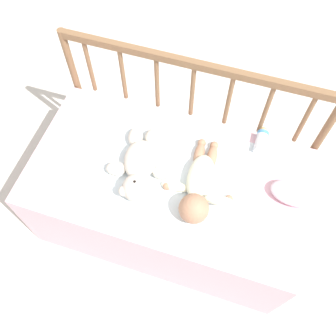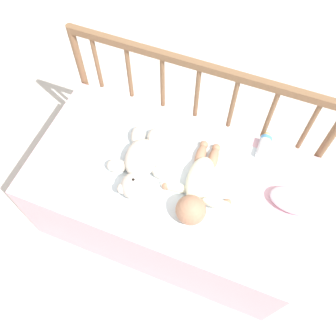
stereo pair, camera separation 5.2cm
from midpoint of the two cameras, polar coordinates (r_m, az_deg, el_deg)
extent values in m
plane|color=silver|center=(2.18, -0.72, -7.46)|extent=(12.00, 12.00, 0.00)
cube|color=#EDB7C6|center=(1.95, -0.80, -4.65)|extent=(1.29, 0.70, 0.51)
cylinder|color=brown|center=(2.16, -13.95, 10.90)|extent=(0.04, 0.04, 0.87)
cylinder|color=brown|center=(1.99, 20.21, 2.04)|extent=(0.04, 0.04, 0.87)
cube|color=brown|center=(1.66, 3.15, 15.48)|extent=(1.26, 0.03, 0.04)
cylinder|color=brown|center=(1.94, -12.61, 14.78)|extent=(0.02, 0.02, 0.32)
cylinder|color=brown|center=(1.88, -7.69, 13.83)|extent=(0.02, 0.02, 0.32)
cylinder|color=brown|center=(1.83, -2.51, 12.72)|extent=(0.02, 0.02, 0.32)
cylinder|color=brown|center=(1.79, 2.87, 11.44)|extent=(0.02, 0.02, 0.32)
cylinder|color=brown|center=(1.77, 8.36, 10.03)|extent=(0.02, 0.02, 0.32)
cylinder|color=brown|center=(1.77, 13.87, 8.50)|extent=(0.02, 0.02, 0.32)
cylinder|color=brown|center=(1.79, 19.29, 6.92)|extent=(0.02, 0.02, 0.32)
cube|color=white|center=(1.72, 0.05, -1.01)|extent=(0.81, 0.56, 0.01)
ellipsoid|color=silver|center=(1.71, -5.14, 1.23)|extent=(0.19, 0.23, 0.10)
sphere|color=silver|center=(1.63, -5.88, -3.04)|extent=(0.12, 0.12, 0.12)
sphere|color=tan|center=(1.60, -5.98, -2.52)|extent=(0.05, 0.05, 0.05)
sphere|color=black|center=(1.58, -6.05, -2.17)|extent=(0.02, 0.02, 0.02)
sphere|color=silver|center=(1.61, -4.31, -3.81)|extent=(0.05, 0.05, 0.05)
sphere|color=silver|center=(1.63, -7.66, -3.50)|extent=(0.05, 0.05, 0.05)
ellipsoid|color=silver|center=(1.69, -1.77, -0.72)|extent=(0.10, 0.08, 0.06)
ellipsoid|color=silver|center=(1.72, -8.78, -0.13)|extent=(0.10, 0.08, 0.06)
ellipsoid|color=silver|center=(1.79, -3.23, 4.53)|extent=(0.09, 0.12, 0.07)
ellipsoid|color=silver|center=(1.80, -5.79, 4.71)|extent=(0.09, 0.12, 0.07)
ellipsoid|color=#EAEACC|center=(1.67, 4.11, -1.48)|extent=(0.14, 0.24, 0.09)
sphere|color=tan|center=(1.58, 3.01, -6.22)|extent=(0.13, 0.13, 0.13)
ellipsoid|color=#EAEACC|center=(1.58, 6.99, -4.98)|extent=(0.14, 0.05, 0.04)
ellipsoid|color=#EAEACC|center=(1.67, 0.30, -2.87)|extent=(0.14, 0.05, 0.04)
sphere|color=tan|center=(1.66, 8.38, -4.73)|extent=(0.04, 0.04, 0.04)
sphere|color=tan|center=(1.67, -1.08, -2.79)|extent=(0.04, 0.04, 0.04)
ellipsoid|color=tan|center=(1.75, 5.86, 1.67)|extent=(0.06, 0.14, 0.05)
ellipsoid|color=tan|center=(1.75, 3.93, 2.06)|extent=(0.06, 0.14, 0.05)
sphere|color=tan|center=(1.79, 6.23, 3.41)|extent=(0.04, 0.04, 0.04)
sphere|color=tan|center=(1.79, 4.34, 3.79)|extent=(0.04, 0.04, 0.04)
cylinder|color=white|center=(1.83, 13.16, 3.71)|extent=(0.05, 0.11, 0.05)
cylinder|color=#4C99D8|center=(1.86, 13.48, 5.01)|extent=(0.06, 0.02, 0.06)
sphere|color=#EAC67F|center=(1.87, 13.59, 5.46)|extent=(0.04, 0.04, 0.04)
ellipsoid|color=silver|center=(1.73, 17.92, -3.73)|extent=(0.21, 0.13, 0.06)
camera|label=1|loc=(0.03, -90.90, -1.58)|focal=40.00mm
camera|label=2|loc=(0.03, 89.10, 1.58)|focal=40.00mm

